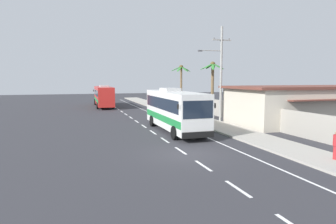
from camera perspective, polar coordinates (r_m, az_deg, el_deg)
ground_plane at (r=18.35m, az=3.34°, el=-8.01°), size 160.00×160.00×0.00m
sidewalk_kerb at (r=30.02m, az=8.65°, el=-2.33°), size 3.20×90.00×0.14m
lane_markings at (r=32.90m, az=-2.59°, el=-1.63°), size 3.62×71.40×0.01m
boundary_wall at (r=35.17m, az=11.35°, el=0.41°), size 0.24×60.00×2.02m
coach_bus_foreground at (r=26.03m, az=1.26°, el=0.59°), size 2.98×10.57×3.75m
coach_bus_far_lane at (r=50.36m, az=-12.26°, el=3.11°), size 3.02×12.13×3.58m
motorcycle_beside_bus at (r=34.93m, az=-0.49°, el=-0.07°), size 0.56×1.96×1.64m
pedestrian_near_kerb at (r=18.79m, az=29.61°, el=-5.50°), size 0.36×0.36×1.57m
utility_pole_mid at (r=31.82m, az=10.01°, el=7.60°), size 3.73×0.24×9.98m
palm_nearest at (r=41.16m, az=2.55°, el=6.33°), size 2.68×2.75×6.51m
palm_second at (r=34.67m, az=8.53°, el=6.29°), size 2.93×2.88×6.56m
roadside_building at (r=33.78m, az=24.94°, el=1.31°), size 16.11×8.27×3.86m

